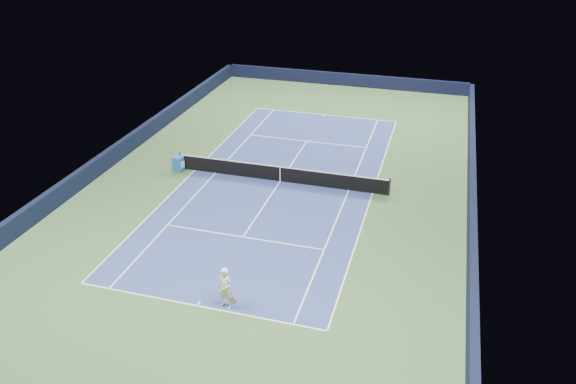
# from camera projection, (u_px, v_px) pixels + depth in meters

# --- Properties ---
(ground) EXTENTS (40.00, 40.00, 0.00)m
(ground) POSITION_uv_depth(u_px,v_px,m) (280.00, 181.00, 33.19)
(ground) COLOR #385830
(ground) RESTS_ON ground
(wall_far) EXTENTS (22.00, 0.35, 1.10)m
(wall_far) POSITION_uv_depth(u_px,v_px,m) (344.00, 79.00, 49.78)
(wall_far) COLOR black
(wall_far) RESTS_ON ground
(wall_right) EXTENTS (0.35, 40.00, 1.10)m
(wall_right) POSITION_uv_depth(u_px,v_px,m) (472.00, 197.00, 30.29)
(wall_right) COLOR black
(wall_right) RESTS_ON ground
(wall_left) EXTENTS (0.35, 40.00, 1.10)m
(wall_left) POSITION_uv_depth(u_px,v_px,m) (117.00, 152.00, 35.58)
(wall_left) COLOR black
(wall_left) RESTS_ON ground
(court_surface) EXTENTS (10.97, 23.77, 0.01)m
(court_surface) POSITION_uv_depth(u_px,v_px,m) (280.00, 181.00, 33.19)
(court_surface) COLOR navy
(court_surface) RESTS_ON ground
(baseline_far) EXTENTS (10.97, 0.08, 0.00)m
(baseline_far) POSITION_uv_depth(u_px,v_px,m) (324.00, 115.00, 43.29)
(baseline_far) COLOR white
(baseline_far) RESTS_ON ground
(baseline_near) EXTENTS (10.97, 0.08, 0.00)m
(baseline_near) POSITION_uv_depth(u_px,v_px,m) (197.00, 306.00, 23.08)
(baseline_near) COLOR white
(baseline_near) RESTS_ON ground
(sideline_doubles_right) EXTENTS (0.08, 23.77, 0.00)m
(sideline_doubles_right) POSITION_uv_depth(u_px,v_px,m) (373.00, 193.00, 31.84)
(sideline_doubles_right) COLOR white
(sideline_doubles_right) RESTS_ON ground
(sideline_doubles_left) EXTENTS (0.08, 23.77, 0.00)m
(sideline_doubles_left) POSITION_uv_depth(u_px,v_px,m) (195.00, 170.00, 34.53)
(sideline_doubles_left) COLOR white
(sideline_doubles_left) RESTS_ON ground
(sideline_singles_right) EXTENTS (0.08, 23.77, 0.00)m
(sideline_singles_right) POSITION_uv_depth(u_px,v_px,m) (349.00, 190.00, 32.18)
(sideline_singles_right) COLOR white
(sideline_singles_right) RESTS_ON ground
(sideline_singles_left) EXTENTS (0.08, 23.77, 0.00)m
(sideline_singles_left) POSITION_uv_depth(u_px,v_px,m) (216.00, 173.00, 34.19)
(sideline_singles_left) COLOR white
(sideline_singles_left) RESTS_ON ground
(service_line_far) EXTENTS (8.23, 0.08, 0.00)m
(service_line_far) POSITION_uv_depth(u_px,v_px,m) (307.00, 141.00, 38.62)
(service_line_far) COLOR white
(service_line_far) RESTS_ON ground
(service_line_near) EXTENTS (8.23, 0.08, 0.00)m
(service_line_near) POSITION_uv_depth(u_px,v_px,m) (243.00, 237.00, 27.74)
(service_line_near) COLOR white
(service_line_near) RESTS_ON ground
(center_service_line) EXTENTS (0.08, 12.80, 0.00)m
(center_service_line) POSITION_uv_depth(u_px,v_px,m) (280.00, 181.00, 33.18)
(center_service_line) COLOR white
(center_service_line) RESTS_ON ground
(center_mark_far) EXTENTS (0.08, 0.30, 0.00)m
(center_mark_far) POSITION_uv_depth(u_px,v_px,m) (324.00, 115.00, 43.16)
(center_mark_far) COLOR white
(center_mark_far) RESTS_ON ground
(center_mark_near) EXTENTS (0.08, 0.30, 0.00)m
(center_mark_near) POSITION_uv_depth(u_px,v_px,m) (199.00, 303.00, 23.21)
(center_mark_near) COLOR white
(center_mark_near) RESTS_ON ground
(tennis_net) EXTENTS (12.90, 0.10, 1.07)m
(tennis_net) POSITION_uv_depth(u_px,v_px,m) (280.00, 174.00, 32.95)
(tennis_net) COLOR black
(tennis_net) RESTS_ON ground
(sponsor_cube) EXTENTS (0.62, 0.55, 0.93)m
(sponsor_cube) POSITION_uv_depth(u_px,v_px,m) (178.00, 164.00, 34.25)
(sponsor_cube) COLOR #1D59B1
(sponsor_cube) RESTS_ON ground
(tennis_player) EXTENTS (0.87, 1.32, 2.45)m
(tennis_player) POSITION_uv_depth(u_px,v_px,m) (225.00, 289.00, 22.59)
(tennis_player) COLOR white
(tennis_player) RESTS_ON ground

